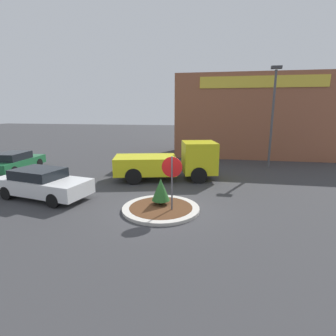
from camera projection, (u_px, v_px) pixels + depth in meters
ground_plane at (161, 210)px, 11.10m from camera, size 120.00×120.00×0.00m
traffic_island at (161, 209)px, 11.09m from camera, size 3.27×3.27×0.13m
stop_sign at (172, 174)px, 10.49m from camera, size 0.83×0.07×2.36m
island_shrub at (161, 190)px, 11.29m from camera, size 0.78×0.78×1.14m
utility_truck at (171, 162)px, 15.75m from camera, size 6.34×3.50×2.27m
storefront_building at (255, 116)px, 24.01m from camera, size 13.94×6.07×7.10m
parked_sedan_green at (15, 162)px, 17.80m from camera, size 2.01×4.35×1.35m
parked_sedan_white at (42, 183)px, 12.52m from camera, size 4.87×2.71×1.41m
light_pole at (273, 110)px, 18.40m from camera, size 0.70×0.30×7.06m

